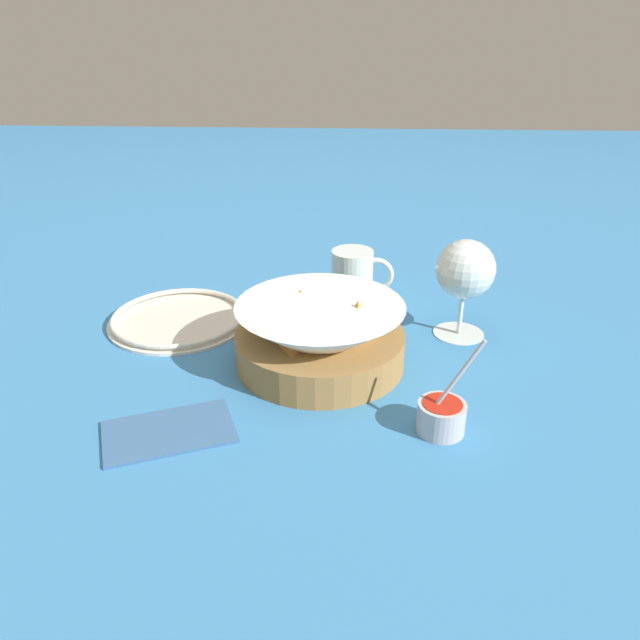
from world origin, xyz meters
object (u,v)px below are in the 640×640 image
Objects in this scene: wine_glass at (465,272)px; side_plate at (179,318)px; sauce_cup at (442,415)px; beer_mug at (353,277)px; food_basket at (320,338)px.

side_plate is at bearing 177.96° from wine_glass.
sauce_cup is 1.16× the size of beer_mug.
wine_glass reaches higher than sauce_cup.
sauce_cup is at bearing -34.93° from side_plate.
side_plate is (-0.28, -0.10, -0.03)m from beer_mug.
food_basket is at bearing 134.89° from sauce_cup.
wine_glass is at bearing -36.54° from beer_mug.
sauce_cup is 0.46m from side_plate.
side_plate is at bearing 145.07° from sauce_cup.
sauce_cup is at bearing -45.11° from food_basket.
wine_glass is 0.21m from beer_mug.
side_plate is at bearing 153.41° from food_basket.
side_plate is at bearing -159.13° from beer_mug.
wine_glass is (0.21, 0.10, 0.06)m from food_basket.
wine_glass reaches higher than beer_mug.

